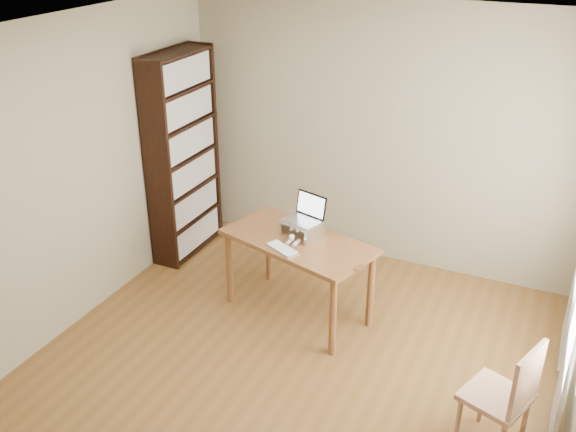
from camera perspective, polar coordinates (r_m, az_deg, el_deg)
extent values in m
cube|color=brown|center=(5.11, -0.58, -14.78)|extent=(4.00, 4.50, 0.02)
cube|color=white|center=(3.94, -0.76, 15.52)|extent=(4.00, 4.50, 0.02)
cube|color=gray|center=(6.32, 8.31, 7.01)|extent=(4.00, 0.02, 2.60)
cube|color=gray|center=(5.47, -20.04, 2.60)|extent=(0.02, 4.50, 2.60)
cube|color=black|center=(6.23, -11.54, 4.01)|extent=(0.30, 0.04, 2.10)
cube|color=black|center=(6.89, -7.38, 6.47)|extent=(0.30, 0.04, 2.10)
cube|color=black|center=(6.63, -10.37, 5.47)|extent=(0.02, 0.90, 2.10)
cube|color=black|center=(6.97, -8.76, -2.56)|extent=(0.30, 0.84, 0.02)
cube|color=black|center=(6.88, -8.64, -1.36)|extent=(0.20, 0.78, 0.28)
cube|color=black|center=(6.82, -8.95, -0.04)|extent=(0.30, 0.84, 0.03)
cube|color=black|center=(6.73, -8.83, 1.21)|extent=(0.20, 0.78, 0.28)
cube|color=black|center=(6.68, -9.15, 2.58)|extent=(0.30, 0.84, 0.02)
cube|color=black|center=(6.60, -9.03, 3.89)|extent=(0.20, 0.78, 0.28)
cube|color=black|center=(6.55, -9.36, 5.31)|extent=(0.30, 0.84, 0.02)
cube|color=black|center=(6.48, -9.24, 6.68)|extent=(0.20, 0.78, 0.28)
cube|color=black|center=(6.44, -9.57, 8.14)|extent=(0.30, 0.84, 0.02)
cube|color=black|center=(6.38, -9.46, 9.56)|extent=(0.20, 0.78, 0.28)
cube|color=black|center=(6.35, -9.80, 11.06)|extent=(0.30, 0.84, 0.02)
cube|color=black|center=(6.29, -9.69, 12.53)|extent=(0.20, 0.78, 0.28)
cube|color=black|center=(6.27, -10.04, 14.06)|extent=(0.30, 0.84, 0.03)
cube|color=brown|center=(5.48, 0.89, -2.27)|extent=(1.43, 0.99, 0.04)
cylinder|color=brown|center=(6.10, -3.18, -3.19)|extent=(0.06, 0.06, 0.71)
cylinder|color=brown|center=(5.71, 7.42, -5.62)|extent=(0.06, 0.06, 0.71)
cylinder|color=brown|center=(5.70, -5.69, -5.53)|extent=(0.06, 0.06, 0.71)
cylinder|color=brown|center=(5.28, 5.59, -8.38)|extent=(0.06, 0.06, 0.71)
cube|color=silver|center=(5.56, -0.12, -0.89)|extent=(0.03, 0.25, 0.12)
cube|color=silver|center=(5.46, 2.63, -1.47)|extent=(0.03, 0.25, 0.12)
cube|color=silver|center=(5.48, 1.25, -0.57)|extent=(0.32, 0.25, 0.01)
cube|color=silver|center=(5.47, 1.25, -0.44)|extent=(0.36, 0.29, 0.02)
cube|color=black|center=(5.53, 1.79, 1.10)|extent=(0.31, 0.13, 0.20)
cube|color=white|center=(5.52, 1.76, 1.07)|extent=(0.28, 0.11, 0.17)
cube|color=silver|center=(5.31, -0.52, -2.93)|extent=(0.33, 0.25, 0.02)
cube|color=silver|center=(5.31, -0.52, -2.84)|extent=(0.30, 0.22, 0.00)
cylinder|color=brown|center=(5.08, 6.40, -4.62)|extent=(0.09, 0.09, 0.01)
ellipsoid|color=#453D36|center=(5.53, 1.46, -0.98)|extent=(0.18, 0.41, 0.14)
ellipsoid|color=#453D36|center=(5.62, 1.91, -0.56)|extent=(0.16, 0.17, 0.13)
ellipsoid|color=#453D36|center=(5.36, 0.65, -1.60)|extent=(0.11, 0.10, 0.10)
ellipsoid|color=silver|center=(5.41, 0.82, -1.78)|extent=(0.10, 0.10, 0.09)
sphere|color=silver|center=(5.34, 0.49, -1.91)|extent=(0.05, 0.05, 0.05)
cone|color=#453D36|center=(5.35, 0.40, -1.08)|extent=(0.03, 0.04, 0.05)
cone|color=#453D36|center=(5.33, 0.95, -1.19)|extent=(0.03, 0.04, 0.05)
cylinder|color=silver|center=(5.40, 0.31, -2.30)|extent=(0.03, 0.10, 0.03)
cylinder|color=silver|center=(5.38, 0.89, -2.43)|extent=(0.03, 0.10, 0.03)
cylinder|color=#453D36|center=(5.62, 2.83, -1.05)|extent=(0.15, 0.22, 0.03)
cube|color=tan|center=(4.57, 17.98, -15.02)|extent=(0.50, 0.50, 0.04)
cylinder|color=tan|center=(4.60, 15.28, -17.81)|extent=(0.04, 0.04, 0.42)
cylinder|color=tan|center=(4.84, 16.03, -15.37)|extent=(0.04, 0.04, 0.42)
cylinder|color=tan|center=(4.83, 19.84, -16.12)|extent=(0.04, 0.04, 0.42)
cube|color=tan|center=(4.43, 20.70, -13.18)|extent=(0.16, 0.36, 0.46)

